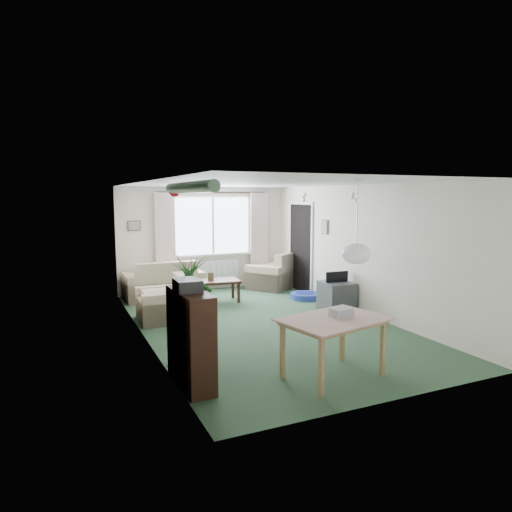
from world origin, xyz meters
name	(u,v)px	position (x,y,z in m)	size (l,w,h in m)	color
ground	(263,324)	(0.00, 0.00, 0.00)	(6.50, 6.50, 0.00)	#2B4830
window	(213,226)	(0.20, 3.23, 1.50)	(1.80, 0.03, 1.30)	white
curtain_rod	(213,193)	(0.20, 3.15, 2.27)	(2.60, 0.03, 0.03)	black
curtain_left	(165,238)	(-0.95, 3.13, 1.27)	(0.45, 0.08, 2.00)	beige
curtain_right	(259,234)	(1.35, 3.13, 1.27)	(0.45, 0.08, 2.00)	beige
radiator	(214,272)	(0.20, 3.19, 0.40)	(1.20, 0.10, 0.55)	white
doorway	(301,248)	(1.99, 2.20, 1.00)	(0.03, 0.95, 2.00)	black
pendant_lamp	(356,254)	(0.20, -2.30, 1.48)	(0.36, 0.36, 0.36)	white
tinsel_garland	(189,187)	(-1.92, -2.30, 2.28)	(1.60, 1.60, 0.12)	#196626
bauble_cluster_a	(304,195)	(1.30, 0.90, 2.22)	(0.20, 0.20, 0.20)	silver
bauble_cluster_b	(354,194)	(1.60, -0.30, 2.22)	(0.20, 0.20, 0.20)	silver
wall_picture_back	(134,226)	(-1.60, 3.23, 1.55)	(0.28, 0.03, 0.22)	brown
wall_picture_right	(325,227)	(1.98, 1.20, 1.55)	(0.03, 0.24, 0.30)	brown
sofa	(163,279)	(-1.10, 2.75, 0.41)	(1.65, 0.87, 0.82)	beige
armchair_corner	(271,271)	(1.48, 2.73, 0.43)	(0.95, 0.90, 0.85)	beige
armchair_left	(163,298)	(-1.50, 0.97, 0.40)	(0.90, 0.86, 0.81)	beige
coffee_table	(214,291)	(-0.22, 1.93, 0.23)	(1.02, 0.57, 0.46)	black
photo_frame	(211,276)	(-0.29, 1.96, 0.54)	(0.12, 0.02, 0.16)	brown
bookshelf	(191,339)	(-1.84, -1.96, 0.56)	(0.31, 0.92, 1.12)	black
hifi_box	(188,285)	(-1.87, -1.98, 1.19)	(0.28, 0.35, 0.14)	#323337
houseplant	(190,309)	(-1.65, -1.28, 0.73)	(0.63, 0.63, 1.47)	#24571D
dining_table	(333,349)	(-0.20, -2.43, 0.36)	(1.14, 0.76, 0.71)	tan
gift_box	(341,313)	(-0.06, -2.38, 0.77)	(0.25, 0.18, 0.12)	silver
tv_cube	(337,296)	(1.70, 0.30, 0.28)	(0.55, 0.61, 0.55)	#3F4044
pet_bed	(305,296)	(1.65, 1.40, 0.06)	(0.63, 0.63, 0.13)	#204595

